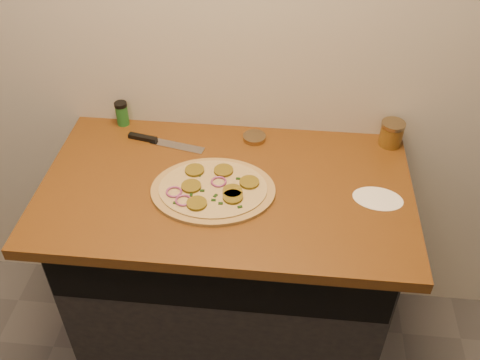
# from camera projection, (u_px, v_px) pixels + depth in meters

# --- Properties ---
(cabinet) EXTENTS (1.10, 0.60, 0.86)m
(cabinet) POSITION_uv_depth(u_px,v_px,m) (229.00, 271.00, 2.06)
(cabinet) COLOR black
(cabinet) RESTS_ON ground
(countertop) EXTENTS (1.20, 0.70, 0.04)m
(countertop) POSITION_uv_depth(u_px,v_px,m) (226.00, 189.00, 1.74)
(countertop) COLOR brown
(countertop) RESTS_ON cabinet
(pizza) EXTENTS (0.41, 0.41, 0.03)m
(pizza) POSITION_uv_depth(u_px,v_px,m) (213.00, 189.00, 1.70)
(pizza) COLOR tan
(pizza) RESTS_ON countertop
(chefs_knife) EXTENTS (0.28, 0.09, 0.02)m
(chefs_knife) POSITION_uv_depth(u_px,v_px,m) (159.00, 142.00, 1.90)
(chefs_knife) COLOR #B7BAC1
(chefs_knife) RESTS_ON countertop
(mason_jar_lid) EXTENTS (0.11, 0.11, 0.02)m
(mason_jar_lid) POSITION_uv_depth(u_px,v_px,m) (254.00, 138.00, 1.91)
(mason_jar_lid) COLOR #927A55
(mason_jar_lid) RESTS_ON countertop
(salsa_jar) EXTENTS (0.08, 0.08, 0.09)m
(salsa_jar) POSITION_uv_depth(u_px,v_px,m) (392.00, 133.00, 1.86)
(salsa_jar) COLOR #A42110
(salsa_jar) RESTS_ON countertop
(spice_shaker) EXTENTS (0.05, 0.05, 0.09)m
(spice_shaker) POSITION_uv_depth(u_px,v_px,m) (122.00, 113.00, 1.96)
(spice_shaker) COLOR #216827
(spice_shaker) RESTS_ON countertop
(flour_spill) EXTENTS (0.18, 0.18, 0.00)m
(flour_spill) POSITION_uv_depth(u_px,v_px,m) (378.00, 199.00, 1.68)
(flour_spill) COLOR white
(flour_spill) RESTS_ON countertop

